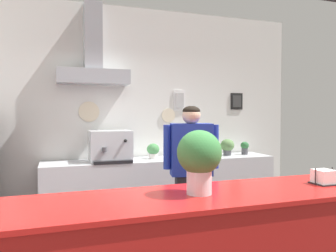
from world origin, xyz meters
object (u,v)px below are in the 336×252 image
shop_worker (191,177)px  basil_vase (199,158)px  potted_thyme (153,151)px  potted_basil (227,146)px  potted_sage (245,147)px  espresso_machine (110,146)px  potted_rosemary (211,149)px  napkin_holder (324,177)px

shop_worker → basil_vase: size_ratio=3.82×
potted_thyme → potted_basil: size_ratio=0.86×
potted_thyme → potted_sage: bearing=0.6°
espresso_machine → potted_rosemary: 1.50m
potted_rosemary → potted_sage: 0.61m
napkin_holder → potted_sage: bearing=70.5°
shop_worker → potted_thyme: size_ratio=7.44×
potted_sage → potted_basil: size_ratio=0.80×
potted_sage → basil_vase: basil_vase is taller
potted_rosemary → potted_sage: bearing=3.5°
espresso_machine → potted_basil: espresso_machine is taller
shop_worker → espresso_machine: (-0.66, 1.23, 0.23)m
shop_worker → espresso_machine: size_ratio=2.94×
potted_basil → napkin_holder: potted_basil is taller
potted_rosemary → espresso_machine: bearing=-179.1°
shop_worker → napkin_holder: size_ratio=9.69×
potted_rosemary → potted_sage: (0.61, 0.04, -0.00)m
espresso_machine → potted_sage: bearing=1.6°
potted_rosemary → potted_thyme: size_ratio=0.93×
potted_thyme → potted_basil: (1.18, 0.00, 0.02)m
potted_sage → potted_basil: bearing=-178.1°
potted_sage → napkin_holder: napkin_holder is taller
napkin_holder → basil_vase: 1.03m
potted_basil → espresso_machine: bearing=-178.4°
napkin_holder → potted_rosemary: bearing=83.4°
potted_thyme → shop_worker: bearing=-87.9°
potted_basil → basil_vase: size_ratio=0.59×
espresso_machine → potted_thyme: size_ratio=2.53×
potted_rosemary → basil_vase: basil_vase is taller
potted_sage → espresso_machine: bearing=-178.4°
shop_worker → napkin_holder: bearing=126.1°
shop_worker → napkin_holder: shop_worker is taller
potted_rosemary → basil_vase: 2.81m
shop_worker → potted_sage: 1.94m
espresso_machine → potted_basil: bearing=1.6°
espresso_machine → potted_thyme: (0.61, 0.04, -0.08)m
espresso_machine → potted_thyme: espresso_machine is taller
shop_worker → potted_sage: size_ratio=8.09×
shop_worker → basil_vase: shop_worker is taller
shop_worker → potted_basil: bearing=-119.4°
espresso_machine → potted_sage: (2.11, 0.06, -0.09)m
potted_thyme → napkin_holder: napkin_holder is taller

